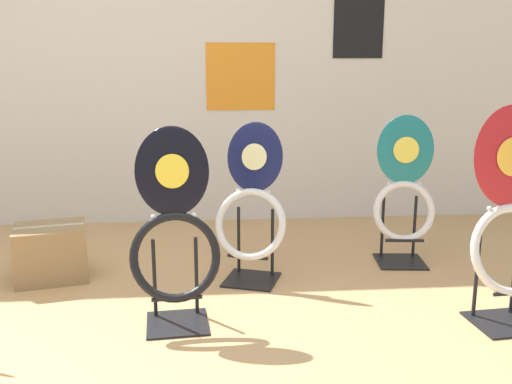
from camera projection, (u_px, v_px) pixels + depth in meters
The scene contains 6 objects.
wall_back at pixel (152, 46), 4.09m from camera, with size 8.00×0.07×2.60m.
toilet_seat_display_jazz_black at pixel (174, 235), 2.55m from camera, with size 0.42×0.30×0.91m.
toilet_seat_display_teal_sax at pixel (404, 193), 3.36m from camera, with size 0.38×0.31×0.89m.
toilet_seat_display_navy_moon at pixel (252, 212), 3.09m from camera, with size 0.43×0.36×0.87m.
toilet_seat_display_crimson_swirl at pixel (512, 228), 2.54m from camera, with size 0.43×0.30×1.01m.
storage_box at pixel (51, 252), 3.17m from camera, with size 0.44×0.39×0.31m.
Camera 1 is at (0.39, -1.88, 1.18)m, focal length 40.00 mm.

